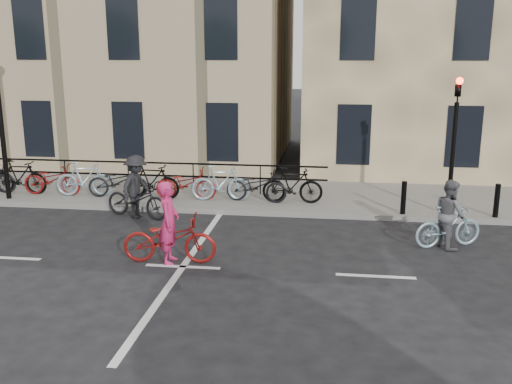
# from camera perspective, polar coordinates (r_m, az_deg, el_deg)

# --- Properties ---
(ground) EXTENTS (120.00, 120.00, 0.00)m
(ground) POSITION_cam_1_polar(r_m,az_deg,el_deg) (12.22, -7.32, -7.43)
(ground) COLOR black
(ground) RESTS_ON ground
(sidewalk) EXTENTS (46.00, 4.00, 0.15)m
(sidewalk) POSITION_cam_1_polar(r_m,az_deg,el_deg) (18.89, -14.45, 0.12)
(sidewalk) COLOR slate
(sidewalk) RESTS_ON ground
(building_east) EXTENTS (14.00, 10.00, 12.00)m
(building_east) POSITION_cam_1_polar(r_m,az_deg,el_deg) (24.78, 22.56, 16.85)
(building_east) COLOR #8F7856
(building_east) RESTS_ON sidewalk
(building_west) EXTENTS (20.00, 10.00, 10.00)m
(building_west) POSITION_cam_1_polar(r_m,az_deg,el_deg) (26.85, -19.66, 14.64)
(building_west) COLOR tan
(building_west) RESTS_ON sidewalk
(traffic_light) EXTENTS (0.18, 0.30, 3.90)m
(traffic_light) POSITION_cam_1_polar(r_m,az_deg,el_deg) (15.78, 19.26, 5.94)
(traffic_light) COLOR black
(traffic_light) RESTS_ON sidewalk
(bollard_east) EXTENTS (0.14, 0.14, 0.90)m
(bollard_east) POSITION_cam_1_polar(r_m,az_deg,el_deg) (15.83, 14.54, -0.55)
(bollard_east) COLOR black
(bollard_east) RESTS_ON sidewalk
(bollard_west) EXTENTS (0.14, 0.14, 0.90)m
(bollard_west) POSITION_cam_1_polar(r_m,az_deg,el_deg) (16.31, 22.94, -0.80)
(bollard_west) COLOR black
(bollard_west) RESTS_ON sidewalk
(parked_bikes) EXTENTS (11.45, 1.23, 1.05)m
(parked_bikes) POSITION_cam_1_polar(r_m,az_deg,el_deg) (17.47, -12.12, 1.08)
(parked_bikes) COLOR black
(parked_bikes) RESTS_ON sidewalk
(cyclist_pink) EXTENTS (2.05, 0.85, 1.78)m
(cyclist_pink) POSITION_cam_1_polar(r_m,az_deg,el_deg) (12.32, -8.66, -4.26)
(cyclist_pink) COLOR maroon
(cyclist_pink) RESTS_ON ground
(cyclist_grey) EXTENTS (1.71, 1.03, 1.60)m
(cyclist_grey) POSITION_cam_1_polar(r_m,az_deg,el_deg) (13.85, 18.74, -2.69)
(cyclist_grey) COLOR #94B4C2
(cyclist_grey) RESTS_ON ground
(cyclist_dark) EXTENTS (2.05, 1.26, 1.72)m
(cyclist_dark) POSITION_cam_1_polar(r_m,az_deg,el_deg) (15.81, -11.84, -0.12)
(cyclist_dark) COLOR black
(cyclist_dark) RESTS_ON ground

